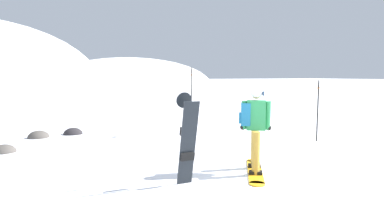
% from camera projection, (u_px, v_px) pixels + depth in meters
% --- Properties ---
extents(ground_plane, '(300.00, 300.00, 0.00)m').
position_uv_depth(ground_plane, '(275.00, 181.00, 5.89)').
color(ground_plane, white).
extents(ridge_peak_far, '(29.23, 26.31, 9.98)m').
position_uv_depth(ridge_peak_far, '(130.00, 86.00, 56.86)').
color(ridge_peak_far, white).
rests_on(ridge_peak_far, ground).
extents(snowboarder_main, '(1.13, 1.59, 1.71)m').
position_uv_depth(snowboarder_main, '(254.00, 126.00, 6.37)').
color(snowboarder_main, orange).
rests_on(snowboarder_main, ground).
extents(spare_snowboard, '(0.28, 0.39, 1.62)m').
position_uv_depth(spare_snowboard, '(187.00, 139.00, 5.55)').
color(spare_snowboard, black).
rests_on(spare_snowboard, ground).
extents(piste_marker_near, '(0.20, 0.20, 2.19)m').
position_uv_depth(piste_marker_near, '(191.00, 96.00, 10.44)').
color(piste_marker_near, black).
rests_on(piste_marker_near, ground).
extents(piste_marker_far, '(0.20, 0.20, 1.81)m').
position_uv_depth(piste_marker_far, '(318.00, 106.00, 9.35)').
color(piste_marker_far, black).
rests_on(piste_marker_far, ground).
extents(rock_dark, '(0.63, 0.54, 0.44)m').
position_uv_depth(rock_dark, '(39.00, 138.00, 9.97)').
color(rock_dark, '#4C4742').
rests_on(rock_dark, ground).
extents(rock_mid, '(0.60, 0.51, 0.42)m').
position_uv_depth(rock_mid, '(73.00, 134.00, 10.56)').
color(rock_mid, '#282628').
rests_on(rock_mid, ground).
extents(rock_small, '(0.57, 0.48, 0.40)m').
position_uv_depth(rock_small, '(4.00, 152.00, 8.07)').
color(rock_small, '#4C4742').
rests_on(rock_small, ground).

